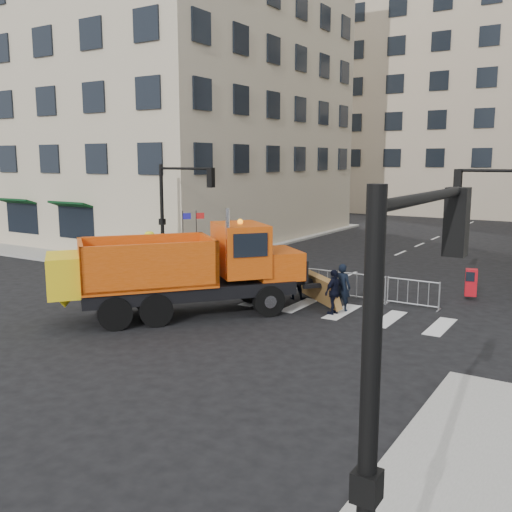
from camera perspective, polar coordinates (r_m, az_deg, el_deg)
The scene contains 13 objects.
ground at distance 18.26m, azimuth -5.77°, elevation -8.32°, with size 120.00×120.00×0.00m, color black.
sidewalk_back at distance 25.25m, azimuth 6.14°, elevation -3.11°, with size 64.00×5.00×0.15m, color gray.
building_left at distance 46.18m, azimuth -10.73°, elevation 18.65°, with size 24.00×22.00×26.00m, color #BCAB90.
building_far at distance 66.86m, azimuth 23.46°, elevation 14.31°, with size 30.00×18.00×24.00m, color tan.
traffic_light_left at distance 28.42m, azimuth -9.36°, elevation 3.60°, with size 0.18×0.18×5.40m, color black.
traffic_light_near at distance 5.77m, azimuth 11.05°, elevation -20.78°, with size 0.18×0.18×5.40m, color black.
crowd_barriers at distance 24.70m, azimuth 3.68°, elevation -2.23°, with size 12.60×0.60×1.10m, color #9EA0A5, non-canonical shape.
plow_truck at distance 20.67m, azimuth -7.46°, elevation -1.20°, with size 8.58×9.61×3.96m.
cop_a at distance 21.58m, azimuth 8.61°, elevation -3.10°, with size 0.66×0.43×1.80m, color black.
cop_b at distance 23.22m, azimuth 4.02°, elevation -2.20°, with size 0.84×0.66×1.74m, color black.
cop_c at distance 21.06m, azimuth 7.84°, elevation -3.58°, with size 0.98×0.41×1.67m, color black.
worker at distance 28.43m, azimuth -10.56°, elevation 0.43°, with size 1.30×0.74×2.01m, color yellow.
newspaper_box at distance 24.69m, azimuth 20.70°, elevation -2.49°, with size 0.45×0.40×1.10m, color #AC0D16.
Camera 1 is at (10.71, -13.68, 5.60)m, focal length 40.00 mm.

